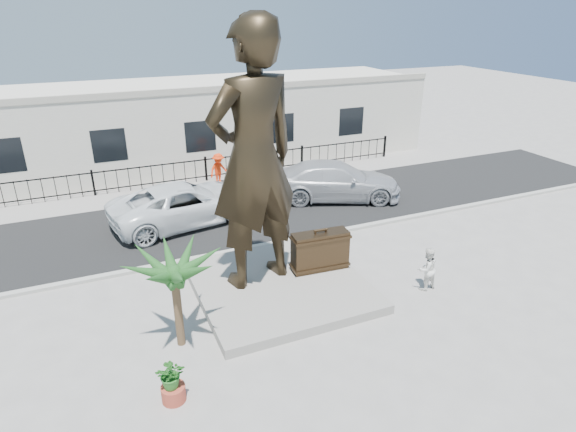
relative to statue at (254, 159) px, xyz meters
name	(u,v)px	position (x,y,z in m)	size (l,w,h in m)	color
ground	(314,310)	(1.10, -1.99, -4.31)	(100.00, 100.00, 0.00)	#9E9991
street	(234,214)	(1.10, 6.01, -4.30)	(40.00, 7.00, 0.01)	black
curb	(262,246)	(1.10, 2.51, -4.25)	(40.00, 0.25, 0.12)	#A5A399
far_sidewalk	(211,185)	(1.10, 10.01, -4.30)	(40.00, 2.50, 0.02)	#9E9991
plinth	(280,285)	(0.60, -0.49, -4.16)	(5.20, 5.20, 0.30)	gray
fence	(206,170)	(1.10, 10.81, -3.71)	(22.00, 0.10, 1.20)	black
building	(186,123)	(1.10, 15.01, -2.11)	(28.00, 7.00, 4.40)	silver
statue	(254,159)	(0.00, 0.00, 0.00)	(2.92, 1.92, 8.01)	black
suitcase	(320,251)	(2.15, -0.25, -3.34)	(1.88, 0.60, 1.32)	#352516
tourist	(427,269)	(4.92, -2.29, -3.58)	(0.70, 0.55, 1.45)	white
car_white	(185,204)	(-1.03, 5.92, -3.44)	(2.83, 6.15, 1.71)	white
car_silver	(336,181)	(6.08, 5.90, -3.42)	(2.46, 6.05, 1.76)	#B0B2B5
worker	(219,169)	(1.53, 9.85, -3.46)	(1.07, 0.61, 1.65)	#FA350D
palm_tree	(182,343)	(-2.89, -1.96, -4.31)	(1.80, 1.80, 3.20)	#1D4B1B
planter	(174,393)	(-3.47, -3.92, -4.11)	(0.56, 0.56, 0.40)	#A83E2C
shrub	(171,374)	(-3.47, -3.92, -3.54)	(0.66, 0.58, 0.74)	#296F24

